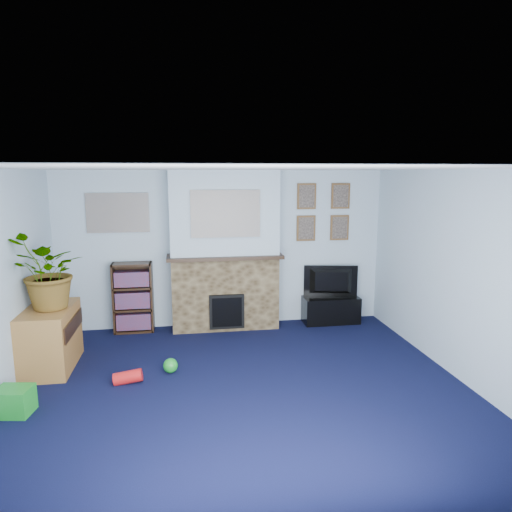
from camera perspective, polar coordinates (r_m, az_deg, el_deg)
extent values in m
cube|color=black|center=(5.28, -1.69, -16.14)|extent=(5.00, 4.50, 0.01)
cube|color=white|center=(4.73, -1.85, 10.91)|extent=(5.00, 4.50, 0.01)
cube|color=#AEC3D2|center=(7.06, -4.07, 0.89)|extent=(5.00, 0.04, 2.40)
cube|color=#AEC3D2|center=(2.76, 4.31, -14.30)|extent=(5.00, 0.04, 2.40)
cube|color=#AEC3D2|center=(5.73, 23.89, -2.17)|extent=(0.04, 4.50, 2.40)
cube|color=brown|center=(7.00, -3.86, -4.63)|extent=(1.60, 0.40, 1.10)
cube|color=brown|center=(6.79, -3.98, 5.20)|extent=(1.60, 0.40, 1.30)
cube|color=brown|center=(6.85, -3.89, -0.04)|extent=(1.72, 0.50, 0.05)
cube|color=brown|center=(6.86, -3.68, -6.94)|extent=(0.52, 0.08, 0.52)
cube|color=brown|center=(6.82, -3.65, -7.03)|extent=(0.44, 0.02, 0.44)
cube|color=gray|center=(6.58, -3.82, 5.30)|extent=(1.00, 0.03, 0.68)
cube|color=gray|center=(7.02, -16.89, 5.19)|extent=(0.90, 0.03, 0.58)
cube|color=brown|center=(7.18, 6.34, 7.43)|extent=(0.30, 0.03, 0.40)
cube|color=brown|center=(7.35, 10.52, 7.39)|extent=(0.30, 0.03, 0.40)
cube|color=brown|center=(7.22, 6.26, 3.47)|extent=(0.30, 0.03, 0.40)
cube|color=brown|center=(7.39, 10.39, 3.51)|extent=(0.30, 0.03, 0.40)
cube|color=black|center=(7.40, 9.33, -6.53)|extent=(0.88, 0.37, 0.42)
imported|color=black|center=(7.31, 9.38, -3.20)|extent=(0.86, 0.27, 0.49)
cube|color=black|center=(7.20, -14.99, -4.75)|extent=(0.58, 0.02, 1.05)
cube|color=black|center=(7.11, -17.30, -5.06)|extent=(0.03, 0.28, 1.05)
cube|color=black|center=(7.05, -12.86, -4.98)|extent=(0.03, 0.28, 1.05)
cube|color=black|center=(7.22, -14.90, -8.93)|extent=(0.56, 0.28, 0.03)
cube|color=black|center=(7.12, -15.03, -6.38)|extent=(0.56, 0.28, 0.03)
cube|color=black|center=(7.04, -15.15, -3.81)|extent=(0.56, 0.28, 0.03)
cube|color=black|center=(6.96, -15.29, -0.97)|extent=(0.56, 0.28, 0.03)
cube|color=black|center=(7.16, -14.97, -7.79)|extent=(0.50, 0.22, 0.24)
cube|color=black|center=(7.07, -15.09, -5.24)|extent=(0.50, 0.22, 0.24)
cube|color=black|center=(6.99, -15.21, -2.71)|extent=(0.50, 0.22, 0.22)
cube|color=#9D6932|center=(6.17, -24.30, -9.56)|extent=(0.54, 0.97, 0.75)
imported|color=#26661E|center=(5.89, -24.58, -1.81)|extent=(0.85, 0.94, 0.91)
cube|color=gold|center=(6.81, -3.89, 0.71)|extent=(0.09, 0.05, 0.13)
cylinder|color=#B2BFC6|center=(6.84, -1.59, 0.86)|extent=(0.04, 0.04, 0.14)
sphere|color=slate|center=(6.79, -8.26, 0.55)|extent=(0.12, 0.12, 0.12)
cylinder|color=red|center=(6.92, 2.52, 0.80)|extent=(0.06, 0.06, 0.11)
cube|color=#198C26|center=(5.29, -28.01, -15.67)|extent=(0.38, 0.32, 0.27)
sphere|color=#198C26|center=(5.69, -10.64, -13.29)|extent=(0.18, 0.18, 0.18)
cube|color=red|center=(6.08, -23.36, -12.19)|extent=(0.25, 0.25, 0.23)
cylinder|color=red|center=(5.55, -15.71, -14.38)|extent=(0.33, 0.15, 0.19)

